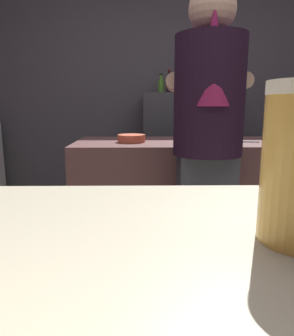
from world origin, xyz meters
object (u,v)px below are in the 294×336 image
Objects in this scene: bottle_olive_oil at (198,86)px; bottle_vinegar at (215,84)px; bottle_hot_sauce at (169,84)px; mixing_bowl at (131,138)px; bottle_soy at (161,86)px; bartender at (208,139)px; chefs_knife at (239,141)px.

bottle_vinegar is (0.15, -0.07, 0.01)m from bottle_olive_oil.
bottle_olive_oil is 0.17m from bottle_vinegar.
bottle_hot_sauce is at bearing -177.86° from bottle_vinegar.
bottle_hot_sauce is (0.33, 1.17, 0.40)m from mixing_bowl.
mixing_bowl is 1.30m from bottle_soy.
bottle_soy reaches higher than bottle_olive_oil.
bottle_soy is 1.05× the size of bottle_olive_oil.
bottle_hot_sauce is at bearing 74.45° from mixing_bowl.
bottle_hot_sauce is (0.07, -0.05, 0.01)m from bottle_soy.
bartender is 9.72× the size of bottle_olive_oil.
bottle_soy is (-0.42, 1.22, 0.41)m from chefs_knife.
bottle_hot_sauce is at bearing -162.78° from bottle_olive_oil.
bottle_vinegar reaches higher than mixing_bowl.
mixing_bowl is 1.47m from bottle_vinegar.
mixing_bowl is 0.99× the size of bottle_olive_oil.
bartender reaches higher than mixing_bowl.
chefs_knife is 1.16× the size of bottle_vinegar.
chefs_knife is 1.32m from bottle_olive_oil.
bottle_hot_sauce reaches higher than mixing_bowl.
bottle_soy is at bearing -173.00° from bottle_olive_oil.
bottle_vinegar is (0.44, 0.02, -0.00)m from bottle_hot_sauce.
chefs_knife is 1.29m from bottle_hot_sauce.
bartender reaches higher than bottle_vinegar.
bartender is 1.68m from bottle_vinegar.
bartender is 9.83× the size of mixing_bowl.
bottle_hot_sauce is 0.30m from bottle_olive_oil.
bottle_hot_sauce reaches higher than bottle_olive_oil.
chefs_knife is 1.39× the size of bottle_olive_oil.
bottle_soy is 0.87× the size of bottle_vinegar.
bartender is 1.62m from bottle_hot_sauce.
bottle_vinegar is at bearing 2.14° from bottle_hot_sauce.
bartender is 1.72m from bottle_olive_oil.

